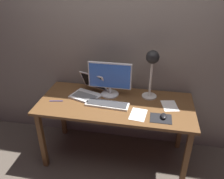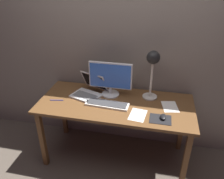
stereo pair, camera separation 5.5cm
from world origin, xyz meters
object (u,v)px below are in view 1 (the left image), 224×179
(monitor, at_px, (110,78))
(laptop, at_px, (89,89))
(keyboard_main, at_px, (107,104))
(pen, at_px, (56,101))
(mouse, at_px, (164,116))
(desk_lamp, at_px, (152,64))

(monitor, height_order, laptop, monitor)
(laptop, bearing_deg, keyboard_main, -38.46)
(keyboard_main, height_order, pen, keyboard_main)
(pen, bearing_deg, mouse, -4.73)
(monitor, height_order, desk_lamp, desk_lamp)
(monitor, xyz_separation_m, mouse, (0.58, -0.33, -0.19))
(laptop, relative_size, mouse, 4.20)
(keyboard_main, distance_m, laptop, 0.31)
(keyboard_main, bearing_deg, desk_lamp, 31.33)
(monitor, distance_m, laptop, 0.27)
(desk_lamp, height_order, pen, desk_lamp)
(desk_lamp, xyz_separation_m, pen, (-0.96, -0.28, -0.38))
(keyboard_main, relative_size, desk_lamp, 0.85)
(keyboard_main, height_order, laptop, laptop)
(desk_lamp, bearing_deg, laptop, -174.69)
(laptop, xyz_separation_m, pen, (-0.30, -0.22, -0.06))
(laptop, bearing_deg, mouse, -20.93)
(laptop, relative_size, pen, 2.88)
(desk_lamp, relative_size, mouse, 5.46)
(monitor, height_order, mouse, monitor)
(monitor, xyz_separation_m, pen, (-0.53, -0.24, -0.20))
(laptop, xyz_separation_m, mouse, (0.80, -0.31, -0.04))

